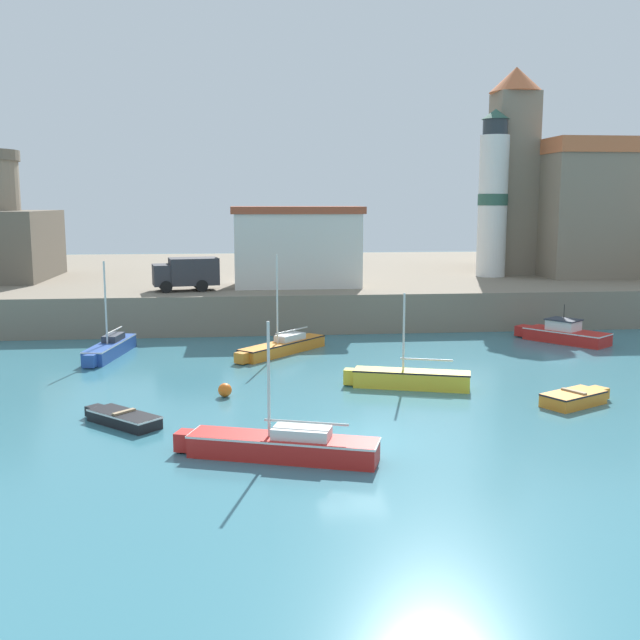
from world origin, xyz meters
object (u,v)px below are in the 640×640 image
object	(u,v)px
sailboat_red_2	(281,445)
sailboat_orange_6	(282,346)
dinghy_black_1	(122,418)
truck_on_quay	(186,273)
sailboat_blue_3	(110,348)
church	(560,203)
sailboat_yellow_5	(409,378)
lighthouse	(493,196)
dinghy_orange_0	(576,398)
motorboat_red_4	(564,334)
mooring_buoy	(225,390)
harbor_shed_mid_row	(297,246)

from	to	relation	value
sailboat_red_2	sailboat_orange_6	world-z (taller)	sailboat_orange_6
dinghy_black_1	truck_on_quay	distance (m)	22.54
sailboat_red_2	sailboat_blue_3	size ratio (longest dim) A/B	1.11
sailboat_orange_6	church	size ratio (longest dim) A/B	0.35
sailboat_yellow_5	lighthouse	distance (m)	29.25
sailboat_blue_3	dinghy_orange_0	bearing A→B (deg)	-30.06
motorboat_red_4	church	bearing A→B (deg)	68.09
sailboat_blue_3	church	size ratio (longest dim) A/B	0.38
mooring_buoy	harbor_shed_mid_row	bearing A→B (deg)	76.93
sailboat_blue_3	harbor_shed_mid_row	xyz separation A→B (m)	(11.27, 10.90, 4.92)
church	sailboat_orange_6	bearing A→B (deg)	-140.28
dinghy_black_1	lighthouse	xyz separation A→B (m)	(24.60, 29.59, 8.66)
dinghy_orange_0	harbor_shed_mid_row	xyz separation A→B (m)	(-10.09, 23.26, 5.09)
sailboat_blue_3	sailboat_red_2	bearing A→B (deg)	-64.22
dinghy_orange_0	harbor_shed_mid_row	bearing A→B (deg)	113.45
sailboat_red_2	lighthouse	bearing A→B (deg)	61.28
truck_on_quay	church	bearing A→B (deg)	20.30
sailboat_blue_3	motorboat_red_4	distance (m)	26.98
motorboat_red_4	mooring_buoy	distance (m)	23.14
sailboat_blue_3	sailboat_yellow_5	size ratio (longest dim) A/B	1.08
dinghy_orange_0	truck_on_quay	distance (m)	27.98
dinghy_orange_0	dinghy_black_1	bearing A→B (deg)	-177.36
church	sailboat_yellow_5	bearing A→B (deg)	-123.84
motorboat_red_4	truck_on_quay	distance (m)	24.70
dinghy_orange_0	sailboat_red_2	size ratio (longest dim) A/B	0.50
sailboat_yellow_5	lighthouse	world-z (taller)	lighthouse
sailboat_yellow_5	harbor_shed_mid_row	size ratio (longest dim) A/B	0.63
dinghy_black_1	sailboat_orange_6	world-z (taller)	sailboat_orange_6
dinghy_black_1	sailboat_yellow_5	size ratio (longest dim) A/B	0.57
truck_on_quay	sailboat_blue_3	bearing A→B (deg)	-112.07
dinghy_black_1	church	world-z (taller)	church
sailboat_red_2	sailboat_blue_3	xyz separation A→B (m)	(-8.57, 17.75, 0.02)
sailboat_orange_6	mooring_buoy	bearing A→B (deg)	-108.40
motorboat_red_4	mooring_buoy	xyz separation A→B (m)	(-20.40, -10.93, -0.22)
lighthouse	harbor_shed_mid_row	world-z (taller)	lighthouse
dinghy_black_1	sailboat_blue_3	xyz separation A→B (m)	(-2.67, 13.22, 0.22)
sailboat_red_2	harbor_shed_mid_row	xyz separation A→B (m)	(2.70, 28.65, 4.94)
sailboat_orange_6	church	distance (m)	33.45
dinghy_black_1	mooring_buoy	xyz separation A→B (m)	(3.87, 3.74, 0.04)
church	harbor_shed_mid_row	bearing A→B (deg)	-157.71
dinghy_orange_0	church	size ratio (longest dim) A/B	0.21
motorboat_red_4	sailboat_yellow_5	xyz separation A→B (m)	(-11.96, -10.24, -0.06)
dinghy_black_1	motorboat_red_4	xyz separation A→B (m)	(24.27, 14.67, 0.26)
dinghy_black_1	sailboat_blue_3	distance (m)	13.49
sailboat_red_2	mooring_buoy	distance (m)	8.52
dinghy_orange_0	sailboat_orange_6	size ratio (longest dim) A/B	0.61
lighthouse	harbor_shed_mid_row	bearing A→B (deg)	-161.12
motorboat_red_4	dinghy_black_1	bearing A→B (deg)	-148.84
church	lighthouse	xyz separation A→B (m)	(-7.32, -4.09, 0.51)
dinghy_orange_0	church	bearing A→B (deg)	68.05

